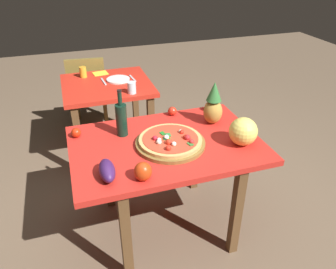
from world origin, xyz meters
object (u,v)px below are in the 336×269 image
object	(u,v)px
tomato_at_corner	(76,133)
fork_utensil	(104,82)
drinking_glass_juice	(83,72)
dinner_plate	(118,79)
pizza_board	(170,143)
bell_pepper	(143,171)
dining_chair	(88,88)
pineapple_left	(213,105)
eggplant	(107,170)
napkin_folded	(100,73)
drinking_glass_water	(132,88)
tomato_by_bottle	(209,106)
display_table	(166,154)
pizza	(171,140)
tomato_beside_pepper	(172,111)
background_table	(108,96)
knife_utensil	(133,78)
wine_bottle	(121,119)
melon	(243,131)

from	to	relation	value
tomato_at_corner	fork_utensil	bearing A→B (deg)	71.47
drinking_glass_juice	dinner_plate	distance (m)	0.36
pizza_board	bell_pepper	distance (m)	0.39
dining_chair	bell_pepper	xyz separation A→B (m)	(0.12, -2.10, 0.32)
bell_pepper	pineapple_left	bearing A→B (deg)	37.07
tomato_at_corner	fork_utensil	world-z (taller)	tomato_at_corner
eggplant	napkin_folded	size ratio (longest dim) A/B	1.43
drinking_glass_water	tomato_by_bottle	bearing A→B (deg)	-46.18
tomato_at_corner	display_table	bearing A→B (deg)	-24.44
pizza_board	napkin_folded	distance (m)	1.51
display_table	tomato_by_bottle	bearing A→B (deg)	36.75
napkin_folded	fork_utensil	bearing A→B (deg)	-90.55
pizza	napkin_folded	distance (m)	1.51
tomato_at_corner	dinner_plate	world-z (taller)	tomato_at_corner
tomato_beside_pepper	napkin_folded	xyz separation A→B (m)	(-0.40, 1.09, -0.03)
pizza_board	bell_pepper	bearing A→B (deg)	-131.34
pineapple_left	background_table	bearing A→B (deg)	121.34
display_table	knife_utensil	distance (m)	1.22
display_table	tomato_by_bottle	xyz separation A→B (m)	(0.47, 0.35, 0.13)
eggplant	pizza	bearing A→B (deg)	25.19
wine_bottle	drinking_glass_juice	bearing A→B (deg)	97.01
dining_chair	napkin_folded	xyz separation A→B (m)	(0.12, -0.32, 0.27)
tomato_beside_pepper	fork_utensil	xyz separation A→B (m)	(-0.40, 0.85, -0.03)
pizza_board	tomato_at_corner	xyz separation A→B (m)	(-0.57, 0.29, 0.02)
tomato_at_corner	pizza	bearing A→B (deg)	-27.20
fork_utensil	pizza_board	bearing A→B (deg)	-83.65
eggplant	fork_utensil	distance (m)	1.48
dining_chair	tomato_at_corner	distance (m)	1.56
background_table	pizza	world-z (taller)	pizza
display_table	bell_pepper	distance (m)	0.43
tomato_by_bottle	tomato_at_corner	distance (m)	1.03
drinking_glass_juice	eggplant	bearing A→B (deg)	-90.79
background_table	dining_chair	world-z (taller)	dining_chair
bell_pepper	napkin_folded	size ratio (longest dim) A/B	0.79
melon	background_table	bearing A→B (deg)	117.00
tomato_beside_pepper	drinking_glass_water	world-z (taller)	drinking_glass_water
bell_pepper	knife_utensil	bearing A→B (deg)	79.61
dinner_plate	napkin_folded	distance (m)	0.27
pizza	background_table	bearing A→B (deg)	100.82
dining_chair	pizza_board	size ratio (longest dim) A/B	1.87
background_table	drinking_glass_water	size ratio (longest dim) A/B	8.08
background_table	fork_utensil	distance (m)	0.14
pizza	fork_utensil	world-z (taller)	pizza
drinking_glass_water	bell_pepper	bearing A→B (deg)	-99.53
background_table	napkin_folded	distance (m)	0.31
pizza_board	tomato_by_bottle	xyz separation A→B (m)	(0.45, 0.39, 0.02)
drinking_glass_juice	napkin_folded	xyz separation A→B (m)	(0.17, 0.05, -0.05)
tomato_beside_pepper	pineapple_left	bearing A→B (deg)	-40.98
bell_pepper	drinking_glass_water	xyz separation A→B (m)	(0.20, 1.20, 0.00)
pizza_board	eggplant	world-z (taller)	eggplant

